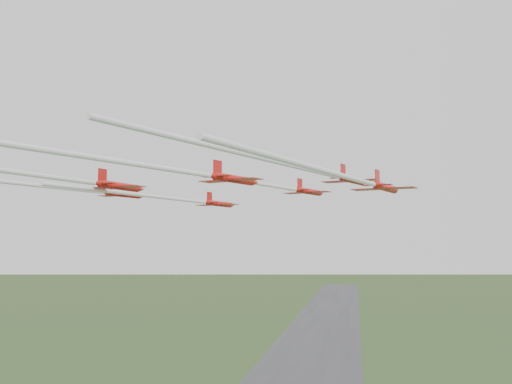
# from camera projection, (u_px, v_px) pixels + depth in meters

# --- Properties ---
(runway) EXTENTS (38.00, 900.00, 0.04)m
(runway) POSITION_uv_depth(u_px,v_px,m) (319.00, 340.00, 290.47)
(runway) COLOR #37373A
(runway) RESTS_ON ground
(jet_lead) EXTENTS (21.59, 45.83, 2.69)m
(jet_lead) POSITION_uv_depth(u_px,v_px,m) (281.00, 187.00, 112.20)
(jet_lead) COLOR red
(jet_row2_left) EXTENTS (17.88, 44.70, 2.37)m
(jet_row2_left) POSITION_uv_depth(u_px,v_px,m) (185.00, 200.00, 105.33)
(jet_row2_left) COLOR red
(jet_row2_right) EXTENTS (25.11, 58.58, 2.63)m
(jet_row2_right) POSITION_uv_depth(u_px,v_px,m) (307.00, 169.00, 85.86)
(jet_row2_right) COLOR red
(jet_row3_left) EXTENTS (17.59, 40.28, 2.50)m
(jet_row3_left) POSITION_uv_depth(u_px,v_px,m) (86.00, 190.00, 102.00)
(jet_row3_left) COLOR red
(jet_row3_mid) EXTENTS (30.41, 63.10, 2.89)m
(jet_row3_mid) POSITION_uv_depth(u_px,v_px,m) (150.00, 166.00, 78.32)
(jet_row3_mid) COLOR red
(jet_row3_right) EXTENTS (19.54, 48.60, 2.56)m
(jet_row3_right) POSITION_uv_depth(u_px,v_px,m) (356.00, 179.00, 75.51)
(jet_row3_right) COLOR red
(jet_row4_left) EXTENTS (21.11, 60.17, 2.51)m
(jet_row4_left) POSITION_uv_depth(u_px,v_px,m) (25.00, 174.00, 71.67)
(jet_row4_left) COLOR red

